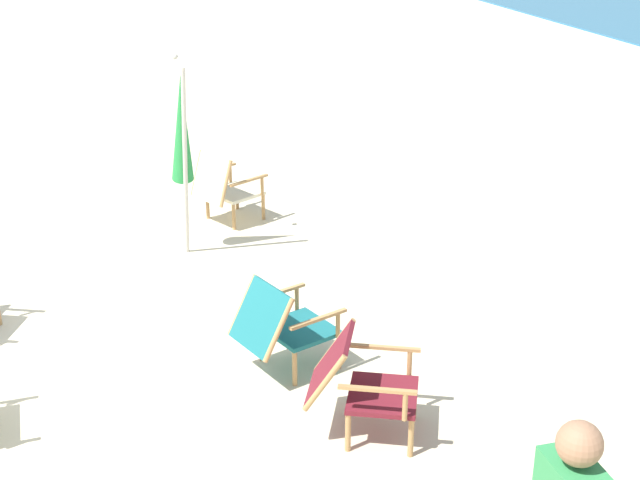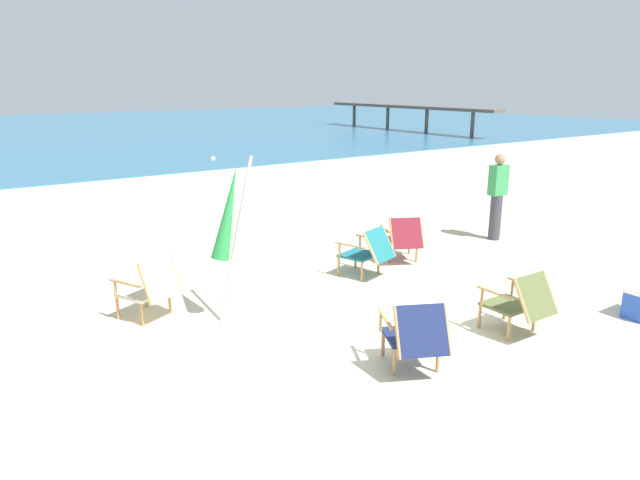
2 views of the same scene
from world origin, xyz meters
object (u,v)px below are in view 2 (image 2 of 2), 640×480
object	(u,v)px
person_near_chairs	(497,196)
beach_chair_front_right	(151,286)
beach_chair_mid_center	(403,237)
beach_chair_front_left	(520,301)
beach_chair_back_right	(416,334)
umbrella_furled_green	(229,214)
beach_chair_back_left	(368,250)

from	to	relation	value
person_near_chairs	beach_chair_front_right	bearing A→B (deg)	-179.85
beach_chair_mid_center	beach_chair_front_left	bearing A→B (deg)	-105.92
beach_chair_mid_center	beach_chair_back_right	world-z (taller)	beach_chair_back_right
beach_chair_front_left	beach_chair_back_right	world-z (taller)	beach_chair_front_left
beach_chair_mid_center	beach_chair_front_right	xyz separation A→B (m)	(-4.23, 0.03, 0.01)
umbrella_furled_green	person_near_chairs	size ratio (longest dim) A/B	1.27
beach_chair_mid_center	beach_chair_front_right	distance (m)	4.23
beach_chair_mid_center	beach_chair_back_left	distance (m)	1.00
beach_chair_front_left	beach_chair_back_left	distance (m)	2.64
beach_chair_mid_center	beach_chair_back_right	bearing A→B (deg)	-130.75
beach_chair_mid_center	beach_chair_front_right	bearing A→B (deg)	179.65
beach_chair_front_left	person_near_chairs	world-z (taller)	person_near_chairs
beach_chair_back_left	umbrella_furled_green	xyz separation A→B (m)	(-2.43, -0.28, 0.93)
beach_chair_front_right	person_near_chairs	xyz separation A→B (m)	(6.63, 0.02, 0.41)
umbrella_furled_green	beach_chair_back_right	bearing A→B (deg)	-68.15
beach_chair_front_right	person_near_chairs	size ratio (longest dim) A/B	0.52
person_near_chairs	beach_chair_mid_center	bearing A→B (deg)	-178.96
beach_chair_front_left	beach_chair_back_left	world-z (taller)	beach_chair_front_left
beach_chair_back_right	umbrella_furled_green	size ratio (longest dim) A/B	0.45
beach_chair_back_left	beach_chair_front_right	bearing A→B (deg)	174.81
beach_chair_back_right	umbrella_furled_green	world-z (taller)	umbrella_furled_green
person_near_chairs	beach_chair_front_left	bearing A→B (deg)	-137.53
beach_chair_mid_center	beach_chair_front_right	size ratio (longest dim) A/B	1.12
beach_chair_front_right	beach_chair_back_right	bearing A→B (deg)	-58.60
beach_chair_front_left	beach_chair_back_right	xyz separation A→B (m)	(-1.64, 0.05, -0.00)
beach_chair_front_left	beach_chair_mid_center	xyz separation A→B (m)	(0.83, 2.91, -0.00)
beach_chair_front_right	umbrella_furled_green	distance (m)	1.37
beach_chair_mid_center	person_near_chairs	distance (m)	2.43
beach_chair_front_right	beach_chair_back_left	xyz separation A→B (m)	(3.27, -0.30, -0.01)
beach_chair_front_left	umbrella_furled_green	size ratio (longest dim) A/B	0.38
beach_chair_back_left	person_near_chairs	size ratio (longest dim) A/B	0.55
beach_chair_mid_center	beach_chair_back_left	bearing A→B (deg)	-164.31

